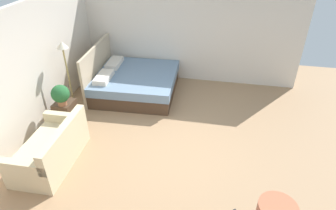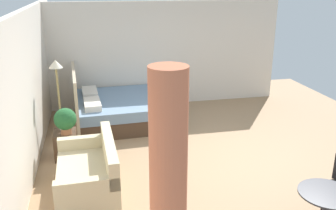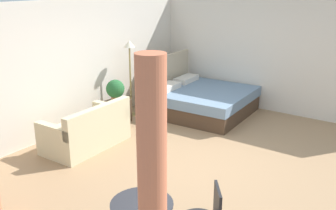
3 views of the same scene
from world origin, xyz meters
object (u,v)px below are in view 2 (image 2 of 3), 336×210
vase (62,124)px  balcony_table (325,208)px  nightstand (66,145)px  bed (120,109)px  couch (90,175)px  floor_lamp (57,81)px  potted_plant (65,120)px

vase → balcony_table: (-3.07, -3.07, -0.11)m
nightstand → balcony_table: bearing=-134.2°
bed → balcony_table: (-4.46, -1.96, 0.18)m
bed → couch: (-2.75, 0.68, -0.02)m
couch → nightstand: bearing=17.7°
vase → floor_lamp: floor_lamp is taller
potted_plant → couch: bearing=-162.5°
vase → floor_lamp: (0.39, 0.05, 0.67)m
vase → balcony_table: size_ratio=0.31×
balcony_table → floor_lamp: bearing=42.0°
nightstand → vase: bearing=16.4°
floor_lamp → vase: bearing=-173.0°
bed → vase: bearing=141.4°
nightstand → bed: bearing=-35.4°
nightstand → floor_lamp: floor_lamp is taller
vase → balcony_table: vase is taller
bed → potted_plant: size_ratio=4.57×
potted_plant → vase: 0.27m
potted_plant → floor_lamp: bearing=11.2°
bed → potted_plant: bearing=147.2°
bed → vase: size_ratio=9.63×
couch → floor_lamp: 2.07m
nightstand → balcony_table: size_ratio=0.70×
nightstand → vase: vase is taller
couch → vase: size_ratio=7.00×
nightstand → floor_lamp: bearing=9.3°
bed → floor_lamp: 1.81m
couch → balcony_table: bearing=-122.9°
potted_plant → floor_lamp: (0.61, 0.12, 0.53)m
nightstand → floor_lamp: (0.51, 0.08, 1.02)m
nightstand → floor_lamp: 1.15m
nightstand → potted_plant: potted_plant is taller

